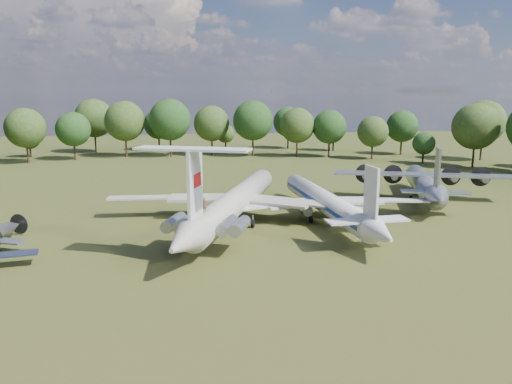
{
  "coord_description": "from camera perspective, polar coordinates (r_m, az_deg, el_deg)",
  "views": [
    {
      "loc": [
        -4.1,
        -64.43,
        18.1
      ],
      "look_at": [
        5.31,
        -0.68,
        5.0
      ],
      "focal_mm": 35.0,
      "sensor_mm": 36.0,
      "label": 1
    }
  ],
  "objects": [
    {
      "name": "ground",
      "position": [
        67.05,
        -4.59,
        -4.21
      ],
      "size": [
        300.0,
        300.0,
        0.0
      ],
      "primitive_type": "plane",
      "color": "#2A4216",
      "rests_on": "ground"
    },
    {
      "name": "person_on_il62",
      "position": [
        55.83,
        -5.89,
        -1.45
      ],
      "size": [
        0.7,
        0.68,
        1.61
      ],
      "primitive_type": "imported",
      "rotation": [
        0.0,
        0.0,
        2.41
      ],
      "color": "brown",
      "rests_on": "il62_airliner"
    },
    {
      "name": "tu104_jet",
      "position": [
        71.18,
        7.96,
        -1.62
      ],
      "size": [
        34.0,
        43.78,
        4.19
      ],
      "primitive_type": null,
      "rotation": [
        0.0,
        0.0,
        0.06
      ],
      "color": "silver",
      "rests_on": "ground"
    },
    {
      "name": "il62_airliner",
      "position": [
        69.25,
        -2.32,
        -1.6
      ],
      "size": [
        53.16,
        59.77,
        4.85
      ],
      "primitive_type": null,
      "rotation": [
        0.0,
        0.0,
        -0.36
      ],
      "color": "silver",
      "rests_on": "ground"
    },
    {
      "name": "an12_transport",
      "position": [
        88.22,
        18.61,
        0.49
      ],
      "size": [
        38.74,
        40.96,
        4.38
      ],
      "primitive_type": null,
      "rotation": [
        0.0,
        0.0,
        -0.32
      ],
      "color": "#AAACB2",
      "rests_on": "ground"
    }
  ]
}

